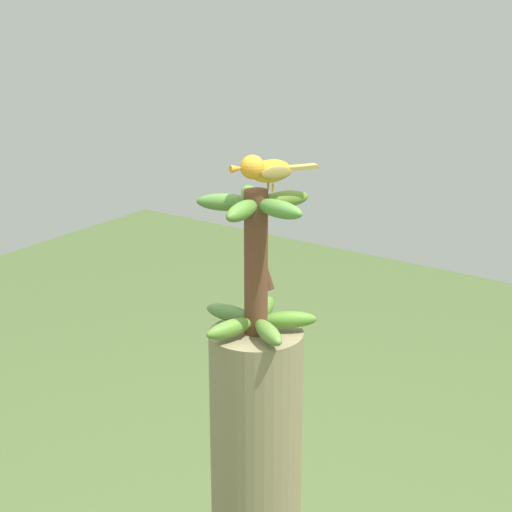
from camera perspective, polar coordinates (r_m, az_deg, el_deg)
banana_bunch at (r=1.84m, az=0.03°, el=-0.45°), size 0.26×0.26×0.32m
perched_bird at (r=1.78m, az=0.56°, el=5.73°), size 0.12×0.17×0.08m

